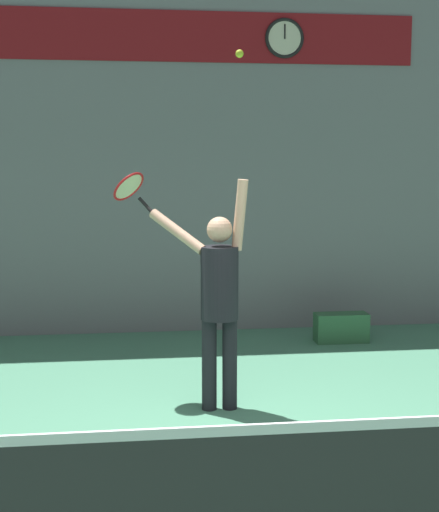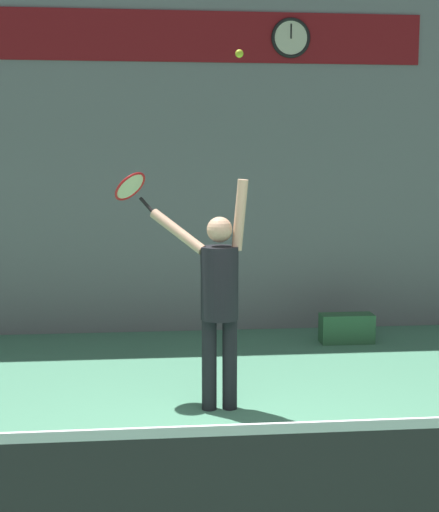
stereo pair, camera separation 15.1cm
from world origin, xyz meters
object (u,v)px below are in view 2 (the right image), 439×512
Objects in this scene: tennis_ball at (239,54)px; equipment_bag at (347,328)px; scoreboard_clock at (291,38)px; tennis_player at (219,293)px; tennis_racket at (131,188)px.

tennis_ball is 0.10× the size of equipment_bag.
tennis_player is at bearing -112.04° from scoreboard_clock.
tennis_racket is 0.67× the size of equipment_bag.
tennis_player is at bearing -129.21° from equipment_bag.
tennis_racket reaches higher than tennis_player.
scoreboard_clock reaches higher than equipment_bag.
tennis_ball reaches higher than tennis_player.
equipment_bag is at bearing 50.79° from tennis_player.
tennis_ball is (-1.01, -2.99, -0.64)m from scoreboard_clock.
tennis_racket is (-0.75, 0.49, 0.88)m from tennis_player.
tennis_ball is at bearing -125.33° from equipment_bag.
equipment_bag is (0.58, -0.75, -3.49)m from scoreboard_clock.
tennis_player is at bearing 149.11° from tennis_ball.
tennis_racket is 1.54m from tennis_ball.
tennis_racket is 3.47m from equipment_bag.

